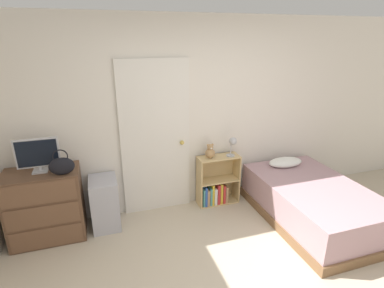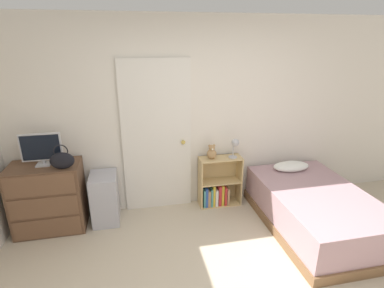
{
  "view_description": "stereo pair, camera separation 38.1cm",
  "coord_description": "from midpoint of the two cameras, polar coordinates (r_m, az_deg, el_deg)",
  "views": [
    {
      "loc": [
        -1.17,
        -1.63,
        2.28
      ],
      "look_at": [
        -0.06,
        1.78,
        0.98
      ],
      "focal_mm": 28.0,
      "sensor_mm": 36.0,
      "label": 1
    },
    {
      "loc": [
        -0.8,
        -1.73,
        2.28
      ],
      "look_at": [
        -0.06,
        1.78,
        0.98
      ],
      "focal_mm": 28.0,
      "sensor_mm": 36.0,
      "label": 2
    }
  ],
  "objects": [
    {
      "name": "desk_lamp",
      "position": [
        4.09,
        5.13,
        0.14
      ],
      "size": [
        0.13,
        0.13,
        0.27
      ],
      "color": "#B2B2B7",
      "rests_on": "bookshelf"
    },
    {
      "name": "wall_back",
      "position": [
        4.0,
        -3.2,
        5.26
      ],
      "size": [
        10.0,
        0.06,
        2.55
      ],
      "color": "silver",
      "rests_on": "ground_plane"
    },
    {
      "name": "teddy_bear",
      "position": [
        4.05,
        0.8,
        -1.55
      ],
      "size": [
        0.13,
        0.13,
        0.2
      ],
      "color": "tan",
      "rests_on": "bookshelf"
    },
    {
      "name": "handbag",
      "position": [
        3.61,
        -26.41,
        -3.8
      ],
      "size": [
        0.27,
        0.1,
        0.29
      ],
      "color": "black",
      "rests_on": "dresser"
    },
    {
      "name": "bookshelf",
      "position": [
        4.31,
        1.99,
        -8.11
      ],
      "size": [
        0.59,
        0.24,
        0.72
      ],
      "color": "tan",
      "rests_on": "ground_plane"
    },
    {
      "name": "tv",
      "position": [
        3.78,
        -29.97,
        -1.8
      ],
      "size": [
        0.45,
        0.16,
        0.39
      ],
      "color": "#B7B7BC",
      "rests_on": "dresser"
    },
    {
      "name": "bed",
      "position": [
        4.18,
        19.47,
        -10.43
      ],
      "size": [
        1.15,
        1.81,
        0.61
      ],
      "color": "brown",
      "rests_on": "ground_plane"
    },
    {
      "name": "door_closed",
      "position": [
        3.93,
        -9.71,
        0.84
      ],
      "size": [
        0.91,
        0.09,
        2.04
      ],
      "color": "silver",
      "rests_on": "ground_plane"
    },
    {
      "name": "dresser",
      "position": [
        4.01,
        -28.6,
        -10.32
      ],
      "size": [
        0.81,
        0.48,
        0.85
      ],
      "color": "brown",
      "rests_on": "ground_plane"
    },
    {
      "name": "storage_bin",
      "position": [
        4.0,
        -18.98,
        -10.65
      ],
      "size": [
        0.33,
        0.43,
        0.65
      ],
      "color": "#ADADB7",
      "rests_on": "ground_plane"
    }
  ]
}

